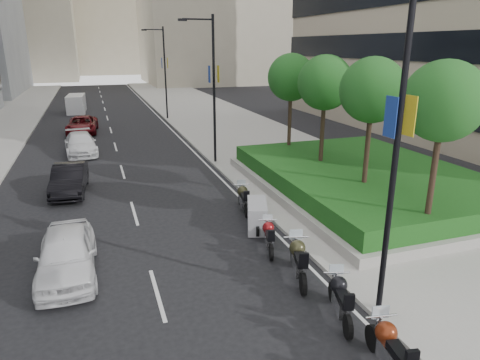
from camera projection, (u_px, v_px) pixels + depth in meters
name	position (u px, v px, depth m)	size (l,w,h in m)	color
sidewalk_right	(229.00, 126.00, 39.74)	(10.00, 100.00, 0.15)	#9E9B93
lane_edge	(172.00, 130.00, 38.13)	(0.12, 100.00, 0.01)	silver
lane_centre	(112.00, 134.00, 36.52)	(0.12, 100.00, 0.01)	silver
planter	(365.00, 186.00, 21.93)	(10.00, 14.00, 0.40)	#A09C95
hedge	(366.00, 175.00, 21.75)	(9.40, 13.40, 0.80)	#153D11
tree_0	(443.00, 102.00, 14.53)	(2.80, 2.80, 6.30)	#332319
tree_1	(372.00, 91.00, 18.13)	(2.80, 2.80, 6.30)	#332319
tree_2	(325.00, 83.00, 21.74)	(2.80, 2.80, 6.30)	#332319
tree_3	(291.00, 78.00, 25.35)	(2.80, 2.80, 6.30)	#332319
lamp_post_0	(392.00, 138.00, 10.58)	(2.34, 0.45, 9.00)	black
lamp_post_1	(211.00, 83.00, 25.92)	(2.34, 0.45, 9.00)	black
lamp_post_2	(163.00, 69.00, 42.15)	(2.34, 0.45, 9.00)	black
motorcycle_1	(390.00, 350.00, 9.73)	(0.79, 2.38, 1.19)	black
motorcycle_2	(340.00, 298.00, 11.78)	(0.93, 2.22, 1.14)	black
motorcycle_3	(298.00, 260.00, 13.77)	(1.00, 2.40, 1.23)	black
motorcycle_4	(269.00, 236.00, 15.73)	(0.81, 2.01, 1.03)	black
motorcycle_5	(257.00, 216.00, 17.58)	(1.34, 2.03, 1.15)	black
motorcycle_6	(243.00, 198.00, 19.52)	(0.74, 2.22, 1.11)	black
car_a	(67.00, 254.00, 13.93)	(1.81, 4.51, 1.54)	white
car_b	(69.00, 179.00, 21.81)	(1.54, 4.42, 1.46)	black
car_c	(81.00, 144.00, 29.78)	(2.01, 4.94, 1.43)	silver
car_d	(82.00, 125.00, 36.81)	(2.40, 5.20, 1.44)	#610B10
delivery_van	(76.00, 105.00, 47.98)	(2.07, 4.73, 1.94)	white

